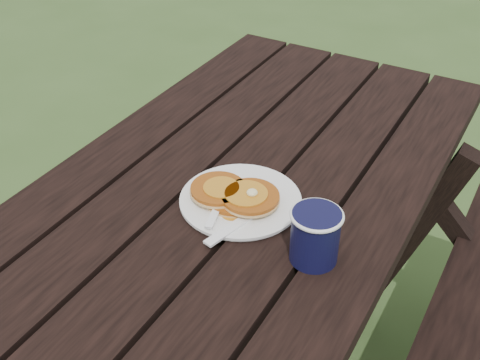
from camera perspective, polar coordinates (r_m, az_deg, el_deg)
The scene contains 6 objects.
picnic_table at distance 1.45m, azimuth -3.94°, elevation -16.02°, with size 1.36×1.80×0.75m.
plate at distance 1.22m, azimuth 0.05°, elevation -1.96°, with size 0.24×0.24×0.01m, color white.
pancake_stack at distance 1.21m, azimuth -0.47°, elevation -1.41°, with size 0.18×0.12×0.04m.
knife at distance 1.16m, azimuth 0.05°, elevation -3.99°, with size 0.02×0.18×0.01m, color white.
fork at distance 1.18m, azimuth -2.26°, elevation -2.89°, with size 0.03×0.16×0.01m, color white, non-canonical shape.
coffee_cup at distance 1.07m, azimuth 7.15°, elevation -5.05°, with size 0.10×0.10×0.10m.
Camera 1 is at (0.53, -0.73, 1.50)m, focal length 45.00 mm.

